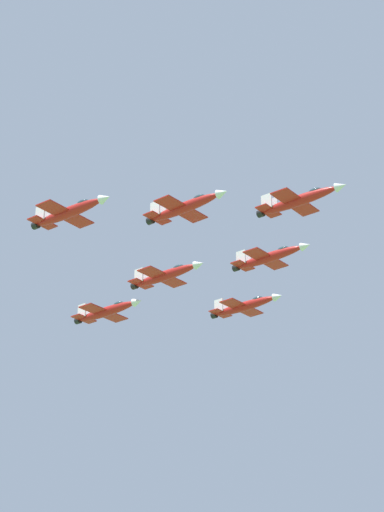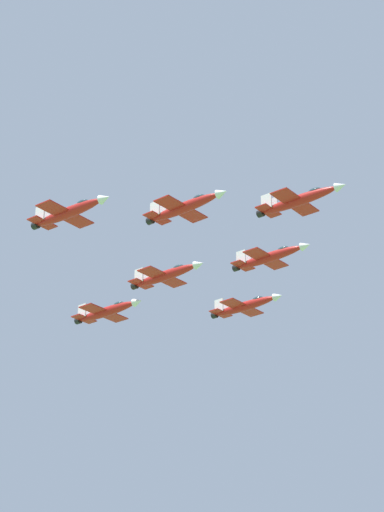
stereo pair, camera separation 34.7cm
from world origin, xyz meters
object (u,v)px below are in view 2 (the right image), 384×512
(jet_right_outer, at_px, (69,212))
(jet_slot_rear, at_px, (165,275))
(jet_right_wingman, at_px, (184,207))
(jet_lead, at_px, (299,200))
(jet_left_wingman, at_px, (269,257))
(jet_left_outer, at_px, (245,306))
(jet_trailing, at_px, (107,311))

(jet_right_outer, xyz_separation_m, jet_slot_rear, (-19.65, 16.17, -2.98))
(jet_right_wingman, relative_size, jet_right_outer, 0.96)
(jet_lead, height_order, jet_right_outer, jet_lead)
(jet_right_wingman, height_order, jet_slot_rear, jet_right_wingman)
(jet_left_wingman, height_order, jet_right_wingman, jet_right_wingman)
(jet_lead, distance_m, jet_right_outer, 39.39)
(jet_lead, distance_m, jet_left_outer, 39.50)
(jet_right_wingman, height_order, jet_trailing, jet_right_wingman)
(jet_slot_rear, xyz_separation_m, jet_trailing, (-9.51, -11.56, -3.56))
(jet_lead, height_order, jet_trailing, jet_lead)
(jet_lead, height_order, jet_right_wingman, jet_lead)
(jet_right_wingman, relative_size, jet_trailing, 1.00)
(jet_right_outer, bearing_deg, jet_left_wingman, 67.45)
(jet_right_wingman, bearing_deg, jet_lead, 41.23)
(jet_left_outer, bearing_deg, jet_trailing, -119.55)
(jet_right_outer, bearing_deg, jet_slot_rear, 88.86)
(jet_left_outer, relative_size, jet_right_outer, 0.99)
(jet_left_wingman, xyz_separation_m, jet_slot_rear, (0.31, -19.64, -4.02))
(jet_lead, distance_m, jet_left_wingman, 19.73)
(jet_lead, height_order, jet_slot_rear, jet_lead)
(jet_right_outer, height_order, jet_slot_rear, jet_right_outer)
(jet_lead, relative_size, jet_left_outer, 1.00)
(jet_left_wingman, height_order, jet_trailing, jet_left_wingman)
(jet_lead, relative_size, jet_right_outer, 0.99)
(jet_slot_rear, bearing_deg, jet_right_wingman, -39.71)
(jet_lead, xyz_separation_m, jet_trailing, (-28.53, -34.67, -9.44))
(jet_right_wingman, xyz_separation_m, jet_right_outer, (0.31, -19.64, -1.26))
(jet_right_wingman, distance_m, jet_slot_rear, 20.09)
(jet_lead, height_order, jet_left_wingman, jet_lead)
(jet_lead, bearing_deg, jet_slot_rear, 179.20)
(jet_right_outer, relative_size, jet_trailing, 1.03)
(jet_right_wingman, bearing_deg, jet_left_outer, 112.28)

